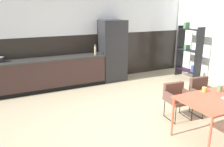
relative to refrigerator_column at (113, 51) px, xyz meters
The scene contains 12 objects.
ground_plane 3.28m from the refrigerator_column, 105.67° to the right, with size 9.72×9.72×0.00m, color tan.
back_wall_splashback_dark 0.95m from the refrigerator_column, 157.01° to the left, with size 7.48×0.12×1.43m, color black.
back_wall_panel_upper 1.53m from the refrigerator_column, 157.01° to the left, with size 7.48×0.12×1.43m, color white.
kitchen_counter 2.47m from the refrigerator_column, behind, with size 4.07×0.63×0.88m.
refrigerator_column is the anchor object (origin of this frame).
dining_table 3.87m from the refrigerator_column, 87.02° to the right, with size 1.52×0.88×0.75m.
armchair_corner_seat 3.10m from the refrigerator_column, 77.16° to the right, with size 0.50×0.48×0.77m.
armchair_head_of_table 2.96m from the refrigerator_column, 89.31° to the right, with size 0.52×0.51×0.72m.
mug_tall_blue 3.65m from the refrigerator_column, 84.01° to the right, with size 0.13×0.08×0.11m.
mug_short_terracotta 3.52m from the refrigerator_column, 88.08° to the right, with size 0.12×0.08×0.09m.
bottle_spice_small 0.66m from the refrigerator_column, 167.13° to the right, with size 0.06×0.06×0.31m.
open_shelf_unit 2.46m from the refrigerator_column, 21.03° to the right, with size 0.30×0.84×1.77m.
Camera 1 is at (-2.21, -3.22, 2.20)m, focal length 36.42 mm.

